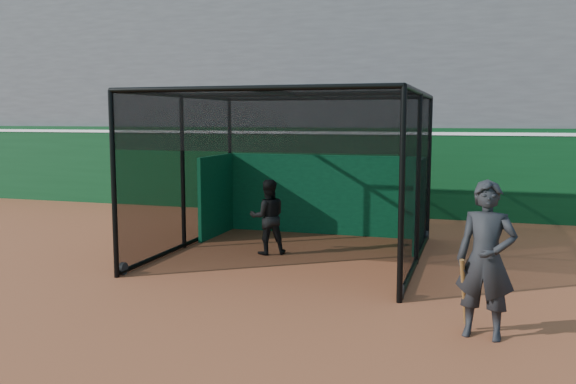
% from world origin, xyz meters
% --- Properties ---
extents(ground, '(120.00, 120.00, 0.00)m').
position_xyz_m(ground, '(0.00, 0.00, 0.00)').
color(ground, brown).
rests_on(ground, ground).
extents(outfield_wall, '(50.00, 0.50, 2.50)m').
position_xyz_m(outfield_wall, '(0.00, 8.50, 1.29)').
color(outfield_wall, '#093215').
rests_on(outfield_wall, ground).
extents(grandstand, '(50.00, 7.85, 8.95)m').
position_xyz_m(grandstand, '(0.00, 12.27, 4.48)').
color(grandstand, '#4C4C4F').
rests_on(grandstand, ground).
extents(batting_cage, '(5.00, 5.23, 3.24)m').
position_xyz_m(batting_cage, '(-0.06, 2.86, 1.61)').
color(batting_cage, black).
rests_on(batting_cage, ground).
extents(batter, '(0.93, 0.86, 1.53)m').
position_xyz_m(batter, '(-0.60, 2.82, 0.77)').
color(batter, black).
rests_on(batter, ground).
extents(on_deck_player, '(0.80, 0.59, 2.01)m').
position_xyz_m(on_deck_player, '(3.59, -0.88, 1.00)').
color(on_deck_player, black).
rests_on(on_deck_player, ground).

